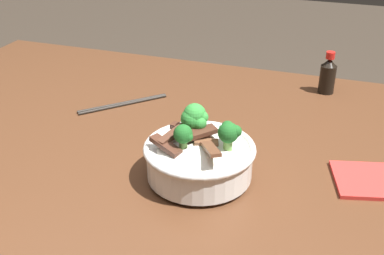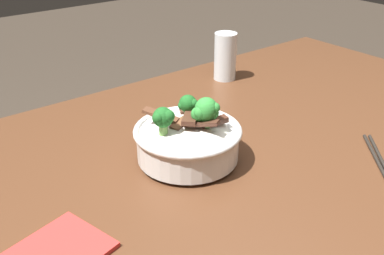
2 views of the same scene
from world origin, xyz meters
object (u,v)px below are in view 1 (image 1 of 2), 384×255
folded_napkin (372,179)px  chopsticks_pair (123,104)px  soy_sauce_bottle (328,75)px  rice_bowl (199,154)px

folded_napkin → chopsticks_pair: bearing=165.9°
soy_sauce_bottle → folded_napkin: 0.42m
chopsticks_pair → soy_sauce_bottle: bearing=27.7°
rice_bowl → soy_sauce_bottle: size_ratio=1.87×
chopsticks_pair → soy_sauce_bottle: 0.54m
rice_bowl → chopsticks_pair: size_ratio=1.18×
rice_bowl → chopsticks_pair: bearing=138.9°
folded_napkin → rice_bowl: bearing=-162.9°
soy_sauce_bottle → folded_napkin: (0.13, -0.40, -0.05)m
chopsticks_pair → folded_napkin: size_ratio=1.26×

